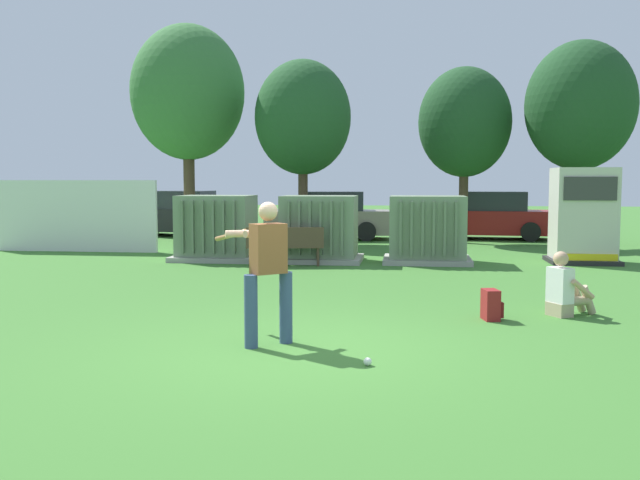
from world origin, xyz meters
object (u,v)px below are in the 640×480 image
(transformer_west, at_px, (217,229))
(generator_enclosure, at_px, (583,216))
(transformer_mid_east, at_px, (427,230))
(backpack, at_px, (491,305))
(batter, at_px, (266,265))
(sports_ball, at_px, (368,362))
(seated_spectator, at_px, (565,290))
(parked_car_leftmost, at_px, (178,215))
(park_bench, at_px, (285,243))
(transformer_mid_west, at_px, (319,229))
(parked_car_right_of_center, at_px, (490,217))
(parked_car_left_of_center, at_px, (329,217))

(transformer_west, distance_m, generator_enclosure, 8.99)
(transformer_mid_east, height_order, backpack, transformer_mid_east)
(batter, xyz_separation_m, sports_ball, (1.28, -0.83, -0.93))
(batter, xyz_separation_m, seated_spectator, (4.00, 2.37, -0.60))
(transformer_west, xyz_separation_m, parked_car_leftmost, (-3.50, 7.38, -0.04))
(transformer_west, distance_m, sports_ball, 10.64)
(generator_enclosure, xyz_separation_m, park_bench, (-7.03, -1.57, -0.60))
(transformer_mid_west, height_order, parked_car_right_of_center, same)
(batter, bearing_deg, generator_enclosure, 57.84)
(park_bench, relative_size, parked_car_leftmost, 0.42)
(seated_spectator, bearing_deg, parked_car_leftmost, 127.47)
(park_bench, bearing_deg, sports_ball, -74.09)
(generator_enclosure, height_order, parked_car_leftmost, generator_enclosure)
(transformer_mid_east, bearing_deg, parked_car_right_of_center, 72.44)
(parked_car_leftmost, xyz_separation_m, parked_car_left_of_center, (5.57, -0.77, 0.00))
(transformer_west, relative_size, parked_car_right_of_center, 0.48)
(generator_enclosure, relative_size, sports_ball, 25.56)
(transformer_west, distance_m, seated_spectator, 9.62)
(transformer_west, relative_size, park_bench, 1.14)
(transformer_west, height_order, backpack, transformer_west)
(generator_enclosure, xyz_separation_m, batter, (-5.86, -9.32, -0.16))
(seated_spectator, relative_size, parked_car_right_of_center, 0.22)
(sports_ball, bearing_deg, generator_enclosure, 65.73)
(transformer_mid_east, distance_m, park_bench, 3.51)
(transformer_west, xyz_separation_m, park_bench, (1.94, -1.08, -0.25))
(park_bench, distance_m, batter, 7.85)
(parked_car_left_of_center, distance_m, parked_car_right_of_center, 5.52)
(parked_car_right_of_center, bearing_deg, parked_car_leftmost, 179.79)
(transformer_west, distance_m, parked_car_leftmost, 8.17)
(transformer_mid_west, distance_m, batter, 8.85)
(transformer_mid_west, height_order, sports_ball, transformer_mid_west)
(generator_enclosure, bearing_deg, transformer_mid_west, -175.57)
(park_bench, height_order, parked_car_left_of_center, parked_car_left_of_center)
(park_bench, distance_m, sports_ball, 8.94)
(backpack, bearing_deg, parked_car_left_of_center, 106.16)
(parked_car_left_of_center, bearing_deg, generator_enclosure, -41.55)
(park_bench, bearing_deg, transformer_mid_east, 19.31)
(batter, bearing_deg, parked_car_left_of_center, 93.85)
(transformer_mid_west, height_order, transformer_mid_east, same)
(transformer_mid_east, xyz_separation_m, parked_car_left_of_center, (-3.17, 6.53, -0.04))
(transformer_mid_east, xyz_separation_m, sports_ball, (-0.85, -9.74, -0.74))
(transformer_mid_west, distance_m, generator_enclosure, 6.39)
(parked_car_right_of_center, bearing_deg, transformer_mid_west, -123.90)
(transformer_mid_east, height_order, parked_car_right_of_center, same)
(park_bench, bearing_deg, backpack, -55.36)
(batter, relative_size, parked_car_leftmost, 0.40)
(park_bench, height_order, parked_car_right_of_center, parked_car_right_of_center)
(transformer_mid_east, distance_m, generator_enclosure, 3.77)
(park_bench, relative_size, parked_car_left_of_center, 0.43)
(backpack, relative_size, parked_car_leftmost, 0.10)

